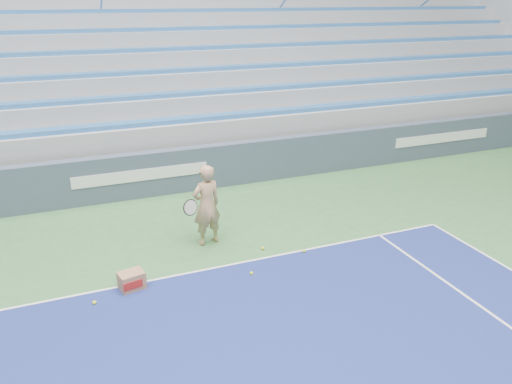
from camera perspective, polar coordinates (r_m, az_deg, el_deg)
sponsor_barrier at (r=12.34m, az=-13.02°, el=1.91°), size 30.00×0.32×1.10m
bleachers at (r=17.49m, az=-16.79°, el=13.32°), size 31.00×9.15×7.30m
tennis_player at (r=9.65m, az=-5.69°, el=-1.52°), size 0.94×0.87×1.62m
ball_box at (r=8.68m, az=-14.02°, el=-9.80°), size 0.46×0.39×0.30m
tennis_ball_0 at (r=8.86m, az=-0.52°, el=-9.28°), size 0.07×0.07×0.07m
tennis_ball_1 at (r=9.68m, az=0.76°, el=-6.45°), size 0.07×0.07×0.07m
tennis_ball_2 at (r=9.62m, az=5.53°, el=-6.74°), size 0.07×0.07×0.07m
tennis_ball_3 at (r=8.49m, az=-17.99°, el=-11.94°), size 0.07×0.07×0.07m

